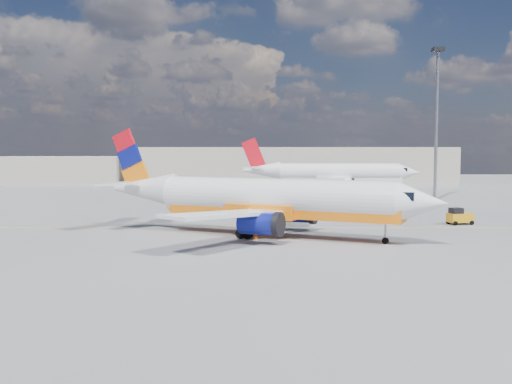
{
  "coord_description": "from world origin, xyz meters",
  "views": [
    {
      "loc": [
        -2.37,
        -51.44,
        7.54
      ],
      "look_at": [
        -2.58,
        2.46,
        3.5
      ],
      "focal_mm": 40.0,
      "sensor_mm": 36.0,
      "label": 1
    }
  ],
  "objects_px": {
    "gse_tug": "(459,217)",
    "main_jet": "(265,199)",
    "second_jet": "(333,173)",
    "traffic_cone": "(256,236)"
  },
  "relations": [
    {
      "from": "gse_tug",
      "to": "main_jet",
      "type": "bearing_deg",
      "value": -172.04
    },
    {
      "from": "gse_tug",
      "to": "traffic_cone",
      "type": "relative_size",
      "value": 4.18
    },
    {
      "from": "gse_tug",
      "to": "second_jet",
      "type": "bearing_deg",
      "value": 85.51
    },
    {
      "from": "second_jet",
      "to": "gse_tug",
      "type": "xyz_separation_m",
      "value": [
        6.76,
        -45.16,
        -2.42
      ]
    },
    {
      "from": "second_jet",
      "to": "main_jet",
      "type": "bearing_deg",
      "value": -100.6
    },
    {
      "from": "second_jet",
      "to": "gse_tug",
      "type": "distance_m",
      "value": 45.73
    },
    {
      "from": "main_jet",
      "to": "second_jet",
      "type": "distance_m",
      "value": 54.23
    },
    {
      "from": "second_jet",
      "to": "traffic_cone",
      "type": "xyz_separation_m",
      "value": [
        -13.67,
        -55.03,
        -2.92
      ]
    },
    {
      "from": "traffic_cone",
      "to": "main_jet",
      "type": "bearing_deg",
      "value": 71.04
    },
    {
      "from": "second_jet",
      "to": "traffic_cone",
      "type": "height_order",
      "value": "second_jet"
    }
  ]
}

